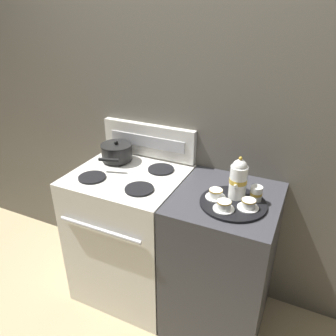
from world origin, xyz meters
TOP-DOWN VIEW (x-y plane):
  - ground_plane at (0.00, 0.00)m, footprint 6.00×6.00m
  - wall_back at (0.00, 0.33)m, footprint 6.00×0.05m
  - stove at (-0.29, -0.00)m, footprint 0.69×0.65m
  - control_panel at (-0.29, 0.28)m, footprint 0.67×0.05m
  - side_counter at (0.35, 0.00)m, footprint 0.57×0.62m
  - saucepan at (-0.46, 0.14)m, footprint 0.22×0.29m
  - serving_tray at (0.40, -0.06)m, footprint 0.35×0.35m
  - teapot at (0.40, 0.00)m, footprint 0.09×0.15m
  - teacup_left at (0.37, -0.15)m, footprint 0.11×0.11m
  - teacup_right at (0.30, -0.06)m, footprint 0.11×0.11m
  - teacup_front at (0.48, -0.08)m, footprint 0.11×0.11m
  - creamer_jug at (0.50, 0.01)m, footprint 0.06×0.06m

SIDE VIEW (x-z plane):
  - ground_plane at x=0.00m, z-range 0.00..0.00m
  - side_counter at x=0.35m, z-range 0.00..0.93m
  - stove at x=-0.29m, z-range 0.00..0.94m
  - serving_tray at x=0.40m, z-range 0.93..0.95m
  - teacup_left at x=0.37m, z-range 0.95..0.99m
  - teacup_right at x=0.30m, z-range 0.95..0.99m
  - teacup_front at x=0.48m, z-range 0.95..0.99m
  - creamer_jug at x=0.50m, z-range 0.95..1.03m
  - saucepan at x=-0.46m, z-range 0.93..1.07m
  - control_panel at x=-0.29m, z-range 0.94..1.17m
  - teapot at x=0.40m, z-range 0.94..1.18m
  - wall_back at x=0.00m, z-range 0.00..2.20m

